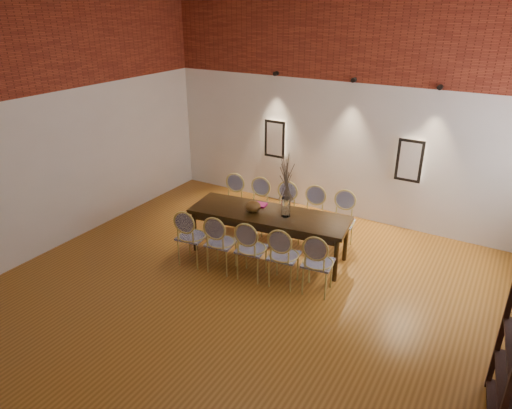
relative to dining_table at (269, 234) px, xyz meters
The scene contains 25 objects.
floor 1.49m from the dining_table, 77.91° to the right, with size 7.00×7.00×0.02m, color #9A6020.
wall_back 2.71m from the dining_table, 81.98° to the left, with size 7.00×0.10×4.00m, color silver.
wall_left 3.90m from the dining_table, 156.56° to the right, with size 0.10×7.00×4.00m, color silver.
brick_band_back 3.56m from the dining_table, 81.72° to the left, with size 7.00×0.02×1.50m, color maroon.
brick_band_left 4.51m from the dining_table, 156.10° to the right, with size 0.02×7.00×1.50m, color maroon.
niche_left 2.45m from the dining_table, 116.06° to the left, with size 0.36×0.06×0.66m, color #FFEAC6.
niche_right 2.75m from the dining_table, 51.88° to the left, with size 0.36×0.06×0.66m, color #FFEAC6.
spot_fixture_left 3.13m from the dining_table, 116.40° to the left, with size 0.08×0.08×0.10m, color black.
spot_fixture_mid 3.00m from the dining_table, 76.00° to the left, with size 0.08×0.08×0.10m, color black.
spot_fixture_right 3.52m from the dining_table, 46.61° to the left, with size 0.08×0.08×0.10m, color black.
dining_table is the anchor object (origin of this frame).
chair_near_a 1.21m from the dining_table, 138.02° to the right, with size 0.44×0.44×0.94m, color tan, non-canonical shape.
chair_near_b 0.85m from the dining_table, 118.56° to the right, with size 0.44×0.44×0.94m, color tan, non-canonical shape.
chair_near_c 0.69m from the dining_table, 82.31° to the right, with size 0.44×0.44×0.94m, color tan, non-canonical shape.
chair_near_d 0.85m from the dining_table, 46.06° to the right, with size 0.44×0.44×0.94m, color tan, non-canonical shape.
chair_near_e 1.21m from the dining_table, 26.60° to the right, with size 0.44×0.44×0.94m, color tan, non-canonical shape.
chair_far_a 1.21m from the dining_table, 153.40° to the left, with size 0.44×0.44×0.94m, color tan, non-canonical shape.
chair_far_b 0.85m from the dining_table, 133.94° to the left, with size 0.44×0.44×0.94m, color tan, non-canonical shape.
chair_far_c 0.69m from the dining_table, 97.69° to the left, with size 0.44×0.44×0.94m, color tan, non-canonical shape.
chair_far_d 0.85m from the dining_table, 61.44° to the left, with size 0.44×0.44×0.94m, color tan, non-canonical shape.
chair_far_e 1.21m from the dining_table, 41.98° to the left, with size 0.44×0.44×0.94m, color tan, non-canonical shape.
vase 0.59m from the dining_table, ahead, with size 0.14×0.14×0.30m, color silver.
dried_branches 1.01m from the dining_table, ahead, with size 0.50×0.50×0.70m, color #493C2C, non-canonical shape.
bowl 0.53m from the dining_table, 161.00° to the right, with size 0.24×0.24×0.18m, color brown.
book 0.52m from the dining_table, 150.08° to the left, with size 0.26×0.18×0.03m, color #8E104E.
Camera 1 is at (2.80, -4.24, 3.78)m, focal length 32.00 mm.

